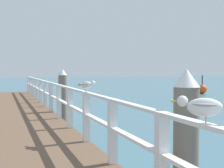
{
  "coord_description": "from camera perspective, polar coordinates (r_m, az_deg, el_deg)",
  "views": [
    {
      "loc": [
        -0.28,
        0.93,
        1.86
      ],
      "look_at": [
        1.84,
        7.39,
        1.57
      ],
      "focal_mm": 54.29,
      "sensor_mm": 36.0,
      "label": 1
    }
  ],
  "objects": [
    {
      "name": "seagull_background",
      "position": [
        6.38,
        -4.22,
        -0.13
      ],
      "size": [
        0.26,
        0.45,
        0.21
      ],
      "rotation": [
        0.0,
        0.0,
        3.61
      ],
      "color": "white",
      "rests_on": "pier_railing"
    },
    {
      "name": "pier_railing",
      "position": [
        10.37,
        -9.64,
        -1.88
      ],
      "size": [
        0.12,
        20.84,
        0.95
      ],
      "color": "white",
      "rests_on": "pier_deck"
    },
    {
      "name": "channel_buoy",
      "position": [
        26.42,
        14.94,
        -0.84
      ],
      "size": [
        0.7,
        0.7,
        1.4
      ],
      "color": "#E54C19",
      "rests_on": "ground_plane"
    },
    {
      "name": "pier_deck",
      "position": [
        10.36,
        -16.53,
        -6.6
      ],
      "size": [
        2.67,
        22.32,
        0.48
      ],
      "primitive_type": "cube",
      "color": "brown",
      "rests_on": "ground_plane"
    },
    {
      "name": "dock_piling_far",
      "position": [
        11.21,
        -8.31,
        -2.22
      ],
      "size": [
        0.29,
        0.29,
        1.87
      ],
      "color": "#6B6056",
      "rests_on": "ground_plane"
    },
    {
      "name": "seagull_foreground",
      "position": [
        2.79,
        15.18,
        -3.61
      ],
      "size": [
        0.42,
        0.3,
        0.21
      ],
      "rotation": [
        0.0,
        0.0,
        0.98
      ],
      "color": "white",
      "rests_on": "pier_railing"
    },
    {
      "name": "dock_piling_near",
      "position": [
        3.87,
        12.33,
        -11.3
      ],
      "size": [
        0.29,
        0.29,
        1.87
      ],
      "color": "#6B6056",
      "rests_on": "ground_plane"
    }
  ]
}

